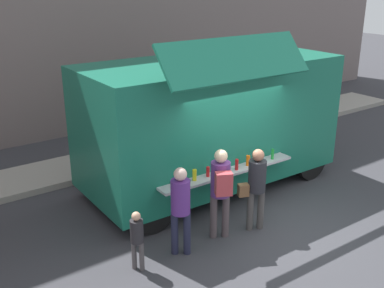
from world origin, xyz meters
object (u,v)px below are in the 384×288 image
food_truck_main (211,120)px  customer_front_ordering (256,183)px  trash_bin (255,118)px  child_near_queue (137,236)px  customer_mid_with_backpack (221,186)px  customer_rear_waiting (181,204)px

food_truck_main → customer_front_ordering: food_truck_main is taller
trash_bin → child_near_queue: bearing=-147.1°
food_truck_main → trash_bin: food_truck_main is taller
customer_front_ordering → child_near_queue: bearing=107.4°
customer_mid_with_backpack → customer_rear_waiting: customer_mid_with_backpack is taller
food_truck_main → child_near_queue: bearing=-146.4°
child_near_queue → food_truck_main: bearing=-0.3°
customer_front_ordering → customer_mid_with_backpack: customer_mid_with_backpack is taller
customer_front_ordering → customer_rear_waiting: size_ratio=1.00×
trash_bin → customer_mid_with_backpack: 6.55m
trash_bin → food_truck_main: bearing=-147.0°
trash_bin → customer_rear_waiting: 7.23m
food_truck_main → customer_rear_waiting: 3.03m
customer_front_ordering → customer_mid_with_backpack: (-0.75, 0.13, 0.09)m
customer_rear_waiting → customer_front_ordering: bearing=-57.1°
customer_front_ordering → child_near_queue: 2.52m
customer_mid_with_backpack → customer_rear_waiting: size_ratio=1.07×
customer_front_ordering → customer_mid_with_backpack: bearing=100.5°
customer_mid_with_backpack → child_near_queue: size_ratio=1.63×
child_near_queue → customer_mid_with_backpack: bearing=-33.5°
customer_rear_waiting → food_truck_main: bearing=-10.6°
food_truck_main → customer_front_ordering: (-0.56, -2.12, -0.62)m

